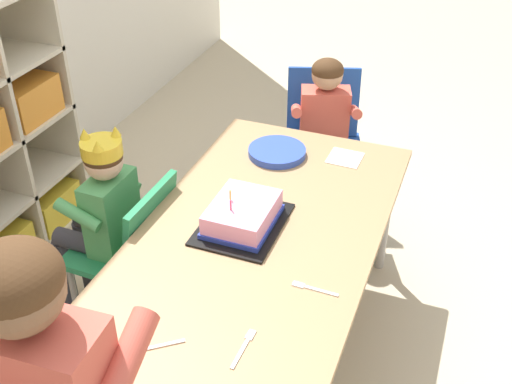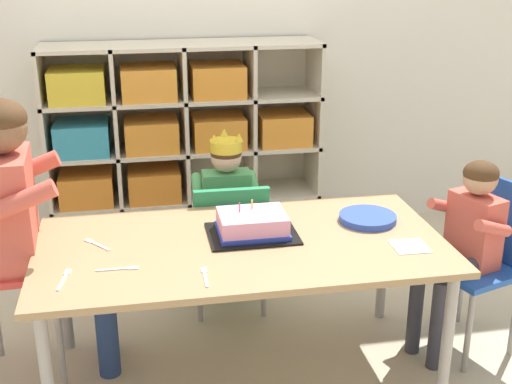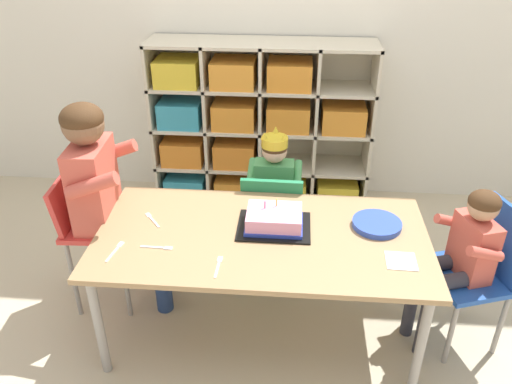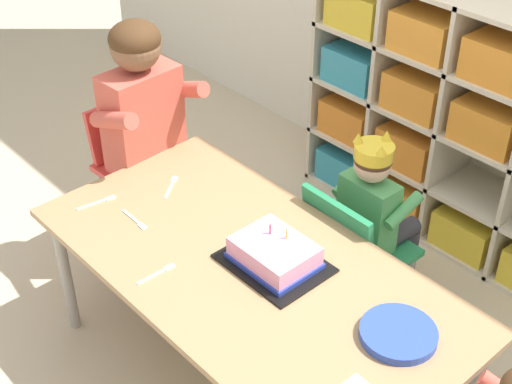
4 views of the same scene
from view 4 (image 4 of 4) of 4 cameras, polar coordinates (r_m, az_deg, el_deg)
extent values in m
plane|color=beige|center=(2.76, -0.48, -14.55)|extent=(16.00, 16.00, 0.00)
cube|color=beige|center=(3.35, 16.92, 6.04)|extent=(1.43, 0.01, 1.11)
cube|color=beige|center=(3.59, 6.15, 9.48)|extent=(0.02, 0.33, 1.11)
cube|color=beige|center=(3.40, 10.53, 7.46)|extent=(0.02, 0.33, 1.11)
cube|color=beige|center=(3.23, 15.35, 5.16)|extent=(0.02, 0.33, 1.11)
cube|color=beige|center=(3.52, 14.00, -2.49)|extent=(1.43, 0.33, 0.02)
cube|color=beige|center=(3.37, 14.65, 1.17)|extent=(1.43, 0.33, 0.02)
cube|color=beige|center=(3.23, 15.35, 5.16)|extent=(1.43, 0.33, 0.02)
cube|color=beige|center=(3.11, 16.13, 9.49)|extent=(1.43, 0.33, 0.02)
cube|color=teal|center=(3.71, 7.53, 2.19)|extent=(0.27, 0.27, 0.16)
cube|color=orange|center=(3.53, 11.78, -0.15)|extent=(0.27, 0.27, 0.16)
cube|color=yellow|center=(3.39, 16.42, -2.70)|extent=(0.27, 0.27, 0.16)
cube|color=orange|center=(3.57, 7.86, 5.85)|extent=(0.27, 0.27, 0.16)
cube|color=orange|center=(3.39, 12.32, 3.60)|extent=(0.27, 0.27, 0.16)
cube|color=teal|center=(3.44, 8.23, 9.79)|extent=(0.27, 0.27, 0.16)
cube|color=orange|center=(3.26, 12.92, 7.67)|extent=(0.27, 0.27, 0.16)
cube|color=orange|center=(3.10, 18.08, 5.25)|extent=(0.27, 0.27, 0.16)
cube|color=yellow|center=(3.34, 8.62, 14.00)|extent=(0.27, 0.27, 0.16)
cube|color=orange|center=(3.14, 13.57, 12.05)|extent=(0.27, 0.27, 0.16)
cube|color=orange|center=(2.98, 19.03, 9.77)|extent=(0.27, 0.27, 0.16)
cube|color=#A37F56|center=(2.36, -0.55, -5.91)|extent=(1.48, 0.75, 0.03)
cylinder|color=#9E9993|center=(2.86, -14.53, -6.13)|extent=(0.04, 0.04, 0.54)
cylinder|color=#9E9993|center=(3.11, -4.49, -1.09)|extent=(0.04, 0.04, 0.54)
cube|color=#238451|center=(2.79, 8.21, -4.31)|extent=(0.35, 0.32, 0.03)
cube|color=#238451|center=(2.61, 6.33, -3.13)|extent=(0.32, 0.07, 0.27)
cylinder|color=gray|center=(2.92, 11.66, -7.31)|extent=(0.02, 0.02, 0.33)
cylinder|color=gray|center=(3.05, 7.53, -4.64)|extent=(0.02, 0.02, 0.33)
cylinder|color=gray|center=(2.77, 8.33, -9.68)|extent=(0.02, 0.02, 0.33)
cylinder|color=gray|center=(2.91, 4.15, -6.74)|extent=(0.02, 0.02, 0.33)
cube|color=#4C9E5B|center=(2.70, 8.62, -1.69)|extent=(0.21, 0.12, 0.29)
sphere|color=#DBB293|center=(2.58, 9.03, 2.16)|extent=(0.13, 0.13, 0.13)
ellipsoid|color=#472D19|center=(2.57, 9.08, 2.54)|extent=(0.14, 0.14, 0.10)
cylinder|color=yellow|center=(2.55, 9.14, 3.10)|extent=(0.14, 0.14, 0.05)
cone|color=yellow|center=(2.57, 10.10, 4.36)|extent=(0.04, 0.04, 0.04)
cone|color=yellow|center=(2.48, 9.72, 3.22)|extent=(0.04, 0.04, 0.04)
cone|color=yellow|center=(2.54, 7.93, 4.19)|extent=(0.04, 0.04, 0.04)
cylinder|color=#33333D|center=(2.81, 10.79, -3.32)|extent=(0.07, 0.21, 0.07)
cylinder|color=#33333D|center=(2.87, 8.88, -2.15)|extent=(0.07, 0.21, 0.07)
cylinder|color=#33333D|center=(3.01, 11.66, -5.58)|extent=(0.06, 0.06, 0.35)
cylinder|color=#33333D|center=(3.06, 9.85, -4.44)|extent=(0.06, 0.06, 0.35)
cylinder|color=#4C9E5B|center=(2.63, 11.37, -1.43)|extent=(0.05, 0.17, 0.10)
cylinder|color=#4C9E5B|center=(2.75, 7.39, 0.91)|extent=(0.05, 0.17, 0.10)
cube|color=red|center=(3.02, -8.39, 1.96)|extent=(0.34, 0.36, 0.03)
cube|color=red|center=(3.06, -10.33, 5.04)|extent=(0.07, 0.32, 0.23)
cylinder|color=gray|center=(3.01, -8.61, -3.86)|extent=(0.02, 0.02, 0.45)
cylinder|color=gray|center=(3.15, -4.54, -1.57)|extent=(0.02, 0.02, 0.45)
cylinder|color=gray|center=(3.18, -11.47, -1.76)|extent=(0.02, 0.02, 0.45)
cylinder|color=gray|center=(3.31, -7.50, 0.33)|extent=(0.02, 0.02, 0.45)
cube|color=#D15647|center=(2.91, -8.76, 5.53)|extent=(0.18, 0.31, 0.42)
sphere|color=brown|center=(2.77, -9.33, 11.09)|extent=(0.19, 0.19, 0.19)
ellipsoid|color=#472D19|center=(2.76, -9.39, 11.63)|extent=(0.19, 0.19, 0.14)
cylinder|color=navy|center=(2.86, -8.01, 0.72)|extent=(0.30, 0.12, 0.10)
cylinder|color=navy|center=(2.95, -5.28, 2.13)|extent=(0.30, 0.12, 0.10)
cylinder|color=navy|center=(2.92, -5.75, -4.77)|extent=(0.08, 0.08, 0.47)
cylinder|color=navy|center=(3.01, -3.14, -3.22)|extent=(0.08, 0.08, 0.47)
cylinder|color=#D15647|center=(2.74, -10.96, 5.48)|extent=(0.25, 0.08, 0.14)
cylinder|color=#D15647|center=(2.91, -5.54, 7.91)|extent=(0.25, 0.08, 0.14)
cube|color=black|center=(2.36, 1.42, -5.52)|extent=(0.33, 0.26, 0.01)
cube|color=#EF9EC6|center=(2.33, 1.44, -4.72)|extent=(0.25, 0.19, 0.08)
cube|color=#283DB2|center=(2.35, 1.43, -5.30)|extent=(0.26, 0.20, 0.02)
cylinder|color=#E54C66|center=(2.33, 1.10, -2.90)|extent=(0.01, 0.01, 0.04)
cylinder|color=#EFCC4C|center=(2.31, 2.39, -3.25)|extent=(0.01, 0.01, 0.04)
cylinder|color=blue|center=(2.16, 10.96, -10.72)|extent=(0.22, 0.22, 0.03)
cube|color=white|center=(2.33, -8.14, -6.53)|extent=(0.01, 0.10, 0.00)
cube|color=white|center=(2.36, -6.73, -5.81)|extent=(0.02, 0.04, 0.00)
cube|color=white|center=(2.70, -6.76, 0.13)|extent=(0.07, 0.09, 0.00)
cube|color=white|center=(2.75, -6.35, 0.98)|extent=(0.04, 0.04, 0.00)
cube|color=white|center=(2.59, -9.66, -1.90)|extent=(0.10, 0.01, 0.00)
cube|color=white|center=(2.54, -8.79, -2.64)|extent=(0.04, 0.02, 0.00)
cube|color=white|center=(2.67, -12.63, -0.96)|extent=(0.03, 0.11, 0.00)
cube|color=white|center=(2.69, -11.19, -0.47)|extent=(0.03, 0.04, 0.00)
camera|label=1|loc=(2.89, -33.14, 24.53)|focal=44.34mm
camera|label=2|loc=(2.05, -68.19, -2.75)|focal=47.45mm
camera|label=3|loc=(1.41, -69.85, 1.73)|focal=35.95mm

